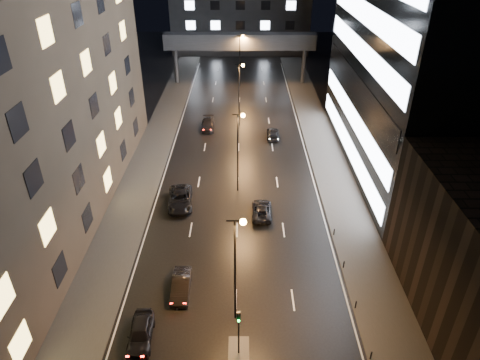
{
  "coord_description": "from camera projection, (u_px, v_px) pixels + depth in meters",
  "views": [
    {
      "loc": [
        0.51,
        -16.75,
        28.13
      ],
      "look_at": [
        0.29,
        23.78,
        4.0
      ],
      "focal_mm": 32.0,
      "sensor_mm": 36.0,
      "label": 1
    }
  ],
  "objects": [
    {
      "name": "streetlight_mid_b",
      "position": [
        240.0,
        87.0,
        66.71
      ],
      "size": [
        1.45,
        0.5,
        10.15
      ],
      "color": "black",
      "rests_on": "ground"
    },
    {
      "name": "ground",
      "position": [
        239.0,
        147.0,
        63.16
      ],
      "size": [
        160.0,
        160.0,
        0.0
      ],
      "primitive_type": "plane",
      "color": "black",
      "rests_on": "ground"
    },
    {
      "name": "car_away_c",
      "position": [
        180.0,
        199.0,
        49.66
      ],
      "size": [
        3.25,
        6.1,
        1.63
      ],
      "primitive_type": "imported",
      "rotation": [
        0.0,
        0.0,
        0.09
      ],
      "color": "black",
      "rests_on": "ground"
    },
    {
      "name": "bollard_row",
      "position": [
        363.0,
        329.0,
        34.1
      ],
      "size": [
        0.12,
        25.12,
        0.9
      ],
      "color": "black",
      "rests_on": "ground"
    },
    {
      "name": "car_away_d",
      "position": [
        208.0,
        125.0,
        68.53
      ],
      "size": [
        2.2,
        5.08,
        1.46
      ],
      "primitive_type": "imported",
      "rotation": [
        0.0,
        0.0,
        0.03
      ],
      "color": "black",
      "rests_on": "ground"
    },
    {
      "name": "streetlight_mid_a",
      "position": [
        239.0,
        143.0,
        49.52
      ],
      "size": [
        1.45,
        0.5,
        10.15
      ],
      "color": "black",
      "rests_on": "ground"
    },
    {
      "name": "streetlight_far",
      "position": [
        241.0,
        54.0,
        83.89
      ],
      "size": [
        1.45,
        0.5,
        10.15
      ],
      "color": "black",
      "rests_on": "ground"
    },
    {
      "name": "car_toward_a",
      "position": [
        262.0,
        210.0,
        48.06
      ],
      "size": [
        2.28,
        4.68,
        1.28
      ],
      "primitive_type": "imported",
      "rotation": [
        0.0,
        0.0,
        3.11
      ],
      "color": "black",
      "rests_on": "ground"
    },
    {
      "name": "skybridge",
      "position": [
        240.0,
        42.0,
        84.67
      ],
      "size": [
        30.0,
        3.0,
        10.0
      ],
      "color": "#333335",
      "rests_on": "ground"
    },
    {
      "name": "car_away_a",
      "position": [
        141.0,
        333.0,
        33.4
      ],
      "size": [
        2.08,
        4.62,
        1.54
      ],
      "primitive_type": "imported",
      "rotation": [
        0.0,
        0.0,
        0.06
      ],
      "color": "black",
      "rests_on": "ground"
    },
    {
      "name": "sidewalk_right",
      "position": [
        329.0,
        163.0,
        58.77
      ],
      "size": [
        5.0,
        110.0,
        0.15
      ],
      "primitive_type": "cube",
      "color": "#383533",
      "rests_on": "ground"
    },
    {
      "name": "car_toward_b",
      "position": [
        273.0,
        134.0,
        65.71
      ],
      "size": [
        2.01,
        4.62,
        1.32
      ],
      "primitive_type": "imported",
      "rotation": [
        0.0,
        0.0,
        3.11
      ],
      "color": "black",
      "rests_on": "ground"
    },
    {
      "name": "traffic_signal_near",
      "position": [
        239.0,
        326.0,
        31.07
      ],
      "size": [
        0.28,
        0.34,
        4.4
      ],
      "color": "black",
      "rests_on": "median_island"
    },
    {
      "name": "car_away_b",
      "position": [
        181.0,
        285.0,
        37.86
      ],
      "size": [
        1.66,
        4.48,
        1.47
      ],
      "primitive_type": "imported",
      "rotation": [
        0.0,
        0.0,
        0.02
      ],
      "color": "black",
      "rests_on": "ground"
    },
    {
      "name": "streetlight_near",
      "position": [
        237.0,
        258.0,
        32.34
      ],
      "size": [
        1.45,
        0.5,
        10.15
      ],
      "color": "black",
      "rests_on": "ground"
    },
    {
      "name": "sidewalk_left",
      "position": [
        148.0,
        163.0,
        58.88
      ],
      "size": [
        5.0,
        110.0,
        0.15
      ],
      "primitive_type": "cube",
      "color": "#383533",
      "rests_on": "ground"
    }
  ]
}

